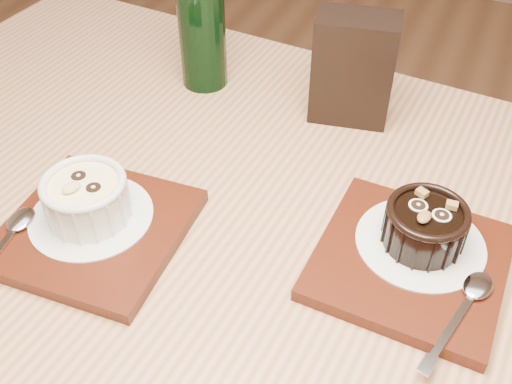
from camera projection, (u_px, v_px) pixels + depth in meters
table at (250, 299)px, 0.68m from camera, size 1.26×0.89×0.75m
tray_left at (95, 230)px, 0.63m from camera, size 0.19×0.19×0.01m
doily_left at (91, 216)px, 0.63m from camera, size 0.13×0.13×0.00m
ramekin_white at (86, 197)px, 0.61m from camera, size 0.09×0.09×0.05m
spoon_left at (2, 243)px, 0.60m from camera, size 0.05×0.14×0.01m
tray_right at (410, 262)px, 0.60m from camera, size 0.19×0.19×0.01m
doily_right at (420, 243)px, 0.60m from camera, size 0.13×0.13×0.00m
ramekin_dark at (425, 224)px, 0.59m from camera, size 0.08×0.08×0.05m
spoon_right at (463, 310)px, 0.54m from camera, size 0.06×0.14×0.01m
condiment_stand at (353, 69)px, 0.75m from camera, size 0.11×0.08×0.14m
green_bottle at (202, 22)px, 0.79m from camera, size 0.06×0.06×0.24m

